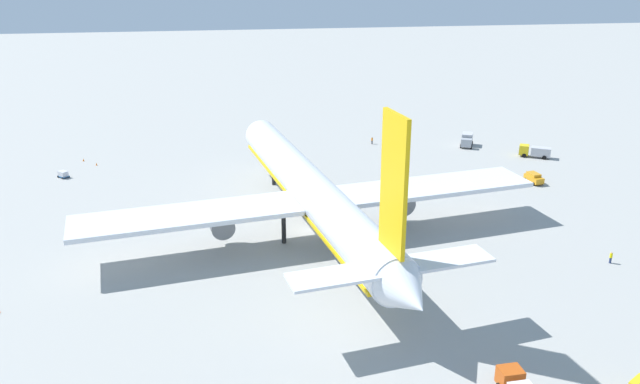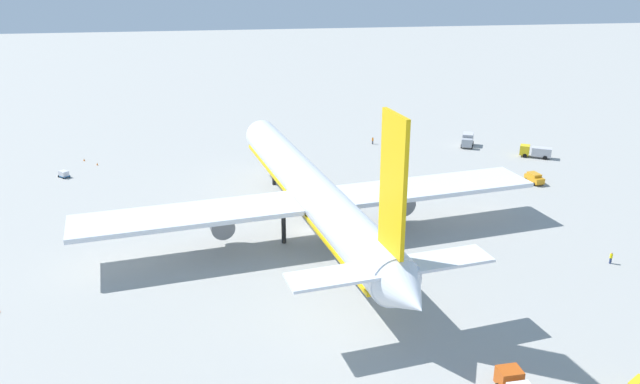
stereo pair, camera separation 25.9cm
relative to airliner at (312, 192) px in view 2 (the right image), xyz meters
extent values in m
plane|color=#9E9E99|center=(1.44, 0.20, -7.14)|extent=(600.00, 600.00, 0.00)
cylinder|color=silver|center=(1.44, 0.20, 0.15)|extent=(65.75, 16.26, 6.20)
cone|color=silver|center=(36.28, 5.65, 0.15)|extent=(5.84, 6.77, 6.08)
cone|color=silver|center=(-34.02, -5.34, 0.15)|extent=(7.04, 6.78, 5.89)
cube|color=#E5B20C|center=(-28.98, -4.55, 11.09)|extent=(6.01, 1.42, 15.68)
cube|color=silver|center=(-30.48, 1.78, 1.39)|extent=(6.06, 11.65, 0.36)
cube|color=silver|center=(-28.47, -11.04, 1.39)|extent=(6.06, 11.65, 0.36)
cube|color=silver|center=(-4.81, 18.91, -0.78)|extent=(13.94, 33.68, 0.70)
cylinder|color=slate|center=(-3.06, 14.22, -2.87)|extent=(6.04, 4.30, 3.48)
cube|color=silver|center=(1.20, -19.51, -0.78)|extent=(13.94, 33.68, 0.70)
cylinder|color=slate|center=(1.43, -14.51, -2.98)|extent=(5.04, 4.36, 3.71)
cylinder|color=black|center=(24.11, 3.75, -5.05)|extent=(0.70, 0.70, 4.19)
cylinder|color=black|center=(-2.59, 4.74, -5.05)|extent=(0.70, 0.70, 4.19)
cylinder|color=black|center=(-1.01, -5.34, -5.05)|extent=(0.70, 0.70, 4.19)
cube|color=#E5B20C|center=(1.44, 0.20, -1.55)|extent=(63.11, 15.55, 0.50)
cube|color=#BF4C14|center=(-41.34, -13.94, -5.75)|extent=(2.04, 2.42, 1.89)
cube|color=black|center=(-40.65, -13.91, -5.27)|extent=(0.15, 1.98, 0.83)
cube|color=#999EA5|center=(41.50, -41.94, -5.79)|extent=(2.42, 2.78, 1.81)
cube|color=#B2B2B7|center=(44.05, -43.16, -5.48)|extent=(3.93, 3.50, 2.43)
cube|color=black|center=(41.00, -41.71, -5.33)|extent=(0.92, 1.80, 0.80)
cylinder|color=black|center=(41.14, -43.06, -6.69)|extent=(0.94, 0.66, 0.90)
cylinder|color=black|center=(42.14, -40.96, -6.69)|extent=(0.94, 0.66, 0.90)
cylinder|color=black|center=(44.16, -44.50, -6.69)|extent=(0.94, 0.66, 0.90)
cylinder|color=black|center=(45.16, -42.40, -6.69)|extent=(0.94, 0.66, 0.90)
cube|color=black|center=(-44.84, -25.39, -5.25)|extent=(1.05, 1.67, 0.85)
cube|color=yellow|center=(33.76, -52.17, -5.65)|extent=(2.84, 2.78, 2.09)
cube|color=#B2B2B7|center=(32.00, -55.25, -5.75)|extent=(3.89, 4.60, 1.89)
cube|color=black|center=(34.10, -51.57, -5.12)|extent=(1.61, 0.97, 0.92)
cylinder|color=black|center=(32.73, -51.81, -6.69)|extent=(0.71, 0.93, 0.90)
cylinder|color=black|center=(34.60, -52.88, -6.69)|extent=(0.71, 0.93, 0.90)
cylinder|color=black|center=(30.64, -55.46, -6.69)|extent=(0.71, 0.93, 0.90)
cylinder|color=black|center=(32.51, -56.53, -6.69)|extent=(0.71, 0.93, 0.90)
cube|color=orange|center=(16.92, -46.04, -6.27)|extent=(4.35, 2.42, 1.10)
cube|color=orange|center=(17.12, -46.01, -5.45)|extent=(2.85, 2.02, 0.55)
cylinder|color=black|center=(15.70, -47.15, -6.82)|extent=(0.66, 0.31, 0.64)
cylinder|color=black|center=(15.44, -45.32, -6.82)|extent=(0.66, 0.31, 0.64)
cylinder|color=black|center=(18.40, -46.77, -6.82)|extent=(0.66, 0.31, 0.64)
cylinder|color=black|center=(18.13, -44.93, -6.82)|extent=(0.66, 0.31, 0.64)
cube|color=#26598C|center=(35.13, 44.58, -6.87)|extent=(2.56, 2.54, 0.15)
cylinder|color=#333338|center=(34.12, 43.61, -6.87)|extent=(0.49, 0.47, 0.08)
cube|color=silver|center=(35.13, 44.58, -6.30)|extent=(2.21, 2.19, 0.98)
cylinder|color=black|center=(35.01, 43.50, -6.94)|extent=(0.37, 0.36, 0.40)
cylinder|color=black|center=(34.04, 44.51, -6.94)|extent=(0.37, 0.36, 0.40)
cylinder|color=black|center=(36.22, 44.66, -6.94)|extent=(0.37, 0.36, 0.40)
cylinder|color=black|center=(35.26, 45.67, -6.94)|extent=(0.37, 0.36, 0.40)
cylinder|color=#3F3F47|center=(48.63, -21.64, -6.74)|extent=(0.45, 0.45, 0.81)
cylinder|color=orange|center=(48.63, -21.64, -6.02)|extent=(0.56, 0.56, 0.61)
sphere|color=#8C6647|center=(48.63, -21.64, -5.61)|extent=(0.22, 0.22, 0.22)
cylinder|color=#3F3F47|center=(36.78, -22.47, -6.73)|extent=(0.44, 0.44, 0.82)
cylinder|color=#B2F219|center=(36.78, -22.47, -6.02)|extent=(0.55, 0.55, 0.61)
sphere|color=beige|center=(36.78, -22.47, -5.60)|extent=(0.22, 0.22, 0.22)
cylinder|color=navy|center=(-17.09, -40.60, -6.71)|extent=(0.43, 0.43, 0.86)
cylinder|color=yellow|center=(-17.09, -40.60, -5.96)|extent=(0.53, 0.53, 0.65)
sphere|color=tan|center=(-17.09, -40.60, -5.52)|extent=(0.23, 0.23, 0.23)
cone|color=orange|center=(42.21, 39.36, -6.87)|extent=(0.36, 0.36, 0.55)
cone|color=orange|center=(45.77, 42.63, -6.87)|extent=(0.36, 0.36, 0.55)
camera|label=1|loc=(-91.45, 13.81, 34.16)|focal=35.86mm
camera|label=2|loc=(-91.49, 13.55, 34.16)|focal=35.86mm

